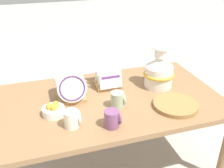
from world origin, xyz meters
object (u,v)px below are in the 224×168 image
object	(u,v)px
dish_rack_square_plates	(108,79)
mug_plum_glaze	(112,119)
dish_rack_round_plates	(71,88)
wicker_charger_stack	(175,105)
ceramic_vase	(159,71)
mug_sage_glaze	(117,100)
mug_cream_glaze	(72,119)
fruit_bowl	(53,110)

from	to	relation	value
dish_rack_square_plates	mug_plum_glaze	size ratio (longest dim) A/B	1.80
dish_rack_round_plates	mug_plum_glaze	xyz separation A→B (m)	(0.17, -0.37, -0.04)
wicker_charger_stack	dish_rack_round_plates	bearing A→B (deg)	155.07
ceramic_vase	wicker_charger_stack	distance (m)	0.32
ceramic_vase	wicker_charger_stack	xyz separation A→B (m)	(-0.02, -0.29, -0.11)
dish_rack_square_plates	wicker_charger_stack	xyz separation A→B (m)	(0.33, -0.40, -0.04)
dish_rack_round_plates	mug_sage_glaze	size ratio (longest dim) A/B	2.05
ceramic_vase	dish_rack_square_plates	size ratio (longest dim) A/B	1.65
mug_plum_glaze	mug_cream_glaze	size ratio (longest dim) A/B	1.00
dish_rack_round_plates	dish_rack_square_plates	xyz separation A→B (m)	(0.29, 0.11, -0.03)
dish_rack_round_plates	mug_sage_glaze	distance (m)	0.32
dish_rack_square_plates	mug_cream_glaze	bearing A→B (deg)	-128.80
ceramic_vase	mug_cream_glaze	xyz separation A→B (m)	(-0.69, -0.30, -0.07)
dish_rack_round_plates	fruit_bowl	xyz separation A→B (m)	(-0.14, -0.15, -0.05)
ceramic_vase	mug_cream_glaze	bearing A→B (deg)	-156.04
wicker_charger_stack	mug_plum_glaze	distance (m)	0.46
mug_sage_glaze	mug_cream_glaze	bearing A→B (deg)	-158.33
ceramic_vase	mug_cream_glaze	size ratio (longest dim) A/B	2.97
mug_plum_glaze	fruit_bowl	bearing A→B (deg)	144.49
mug_sage_glaze	fruit_bowl	size ratio (longest dim) A/B	0.77
dish_rack_square_plates	fruit_bowl	xyz separation A→B (m)	(-0.42, -0.26, -0.02)
ceramic_vase	mug_sage_glaze	distance (m)	0.42
dish_rack_square_plates	mug_cream_glaze	world-z (taller)	dish_rack_square_plates
mug_cream_glaze	fruit_bowl	world-z (taller)	mug_cream_glaze
dish_rack_square_plates	fruit_bowl	world-z (taller)	dish_rack_square_plates
ceramic_vase	mug_plum_glaze	size ratio (longest dim) A/B	2.97
ceramic_vase	wicker_charger_stack	world-z (taller)	ceramic_vase
mug_cream_glaze	mug_plum_glaze	bearing A→B (deg)	-16.97
mug_cream_glaze	fruit_bowl	bearing A→B (deg)	120.67
dish_rack_round_plates	wicker_charger_stack	xyz separation A→B (m)	(0.62, -0.29, -0.07)
mug_plum_glaze	mug_cream_glaze	bearing A→B (deg)	163.03
dish_rack_square_plates	mug_cream_glaze	size ratio (longest dim) A/B	1.80
ceramic_vase	mug_sage_glaze	bearing A→B (deg)	-154.23
mug_plum_glaze	dish_rack_square_plates	bearing A→B (deg)	76.43
dish_rack_round_plates	mug_cream_glaze	world-z (taller)	dish_rack_round_plates
ceramic_vase	mug_plum_glaze	xyz separation A→B (m)	(-0.47, -0.37, -0.07)
dish_rack_round_plates	fruit_bowl	size ratio (longest dim) A/B	1.57
dish_rack_round_plates	dish_rack_square_plates	world-z (taller)	dish_rack_round_plates
wicker_charger_stack	mug_cream_glaze	world-z (taller)	mug_cream_glaze
dish_rack_round_plates	wicker_charger_stack	bearing A→B (deg)	-24.93
ceramic_vase	dish_rack_round_plates	size ratio (longest dim) A/B	1.45
dish_rack_square_plates	mug_sage_glaze	xyz separation A→B (m)	(-0.02, -0.29, -0.00)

